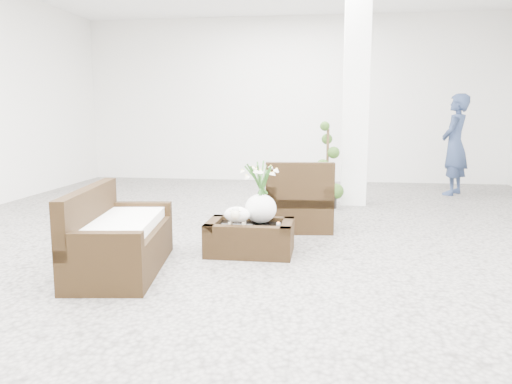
# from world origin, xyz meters

# --- Properties ---
(ground) EXTENTS (11.00, 11.00, 0.00)m
(ground) POSITION_xyz_m (0.00, 0.00, 0.00)
(ground) COLOR gray
(ground) RESTS_ON ground
(column) EXTENTS (0.40, 0.40, 3.50)m
(column) POSITION_xyz_m (1.20, 2.80, 1.75)
(column) COLOR white
(column) RESTS_ON ground
(coffee_table) EXTENTS (0.90, 0.60, 0.31)m
(coffee_table) POSITION_xyz_m (-0.03, -0.37, 0.16)
(coffee_table) COLOR black
(coffee_table) RESTS_ON ground
(sheep_figurine) EXTENTS (0.28, 0.23, 0.21)m
(sheep_figurine) POSITION_xyz_m (-0.15, -0.47, 0.42)
(sheep_figurine) COLOR white
(sheep_figurine) RESTS_ON coffee_table
(planter_narcissus) EXTENTS (0.44, 0.44, 0.80)m
(planter_narcissus) POSITION_xyz_m (0.07, -0.27, 0.71)
(planter_narcissus) COLOR white
(planter_narcissus) RESTS_ON coffee_table
(tealight) EXTENTS (0.04, 0.04, 0.03)m
(tealight) POSITION_xyz_m (0.27, -0.35, 0.33)
(tealight) COLOR white
(tealight) RESTS_ON coffee_table
(armchair) EXTENTS (0.91, 0.88, 0.89)m
(armchair) POSITION_xyz_m (0.41, 0.89, 0.44)
(armchair) COLOR black
(armchair) RESTS_ON ground
(loveseat) EXTENTS (0.91, 1.57, 0.79)m
(loveseat) POSITION_xyz_m (-1.14, -1.11, 0.40)
(loveseat) COLOR black
(loveseat) RESTS_ON ground
(topiary) EXTENTS (0.35, 0.35, 1.32)m
(topiary) POSITION_xyz_m (0.78, 2.38, 0.66)
(topiary) COLOR #264215
(topiary) RESTS_ON ground
(shopper) EXTENTS (0.71, 0.79, 1.82)m
(shopper) POSITION_xyz_m (3.05, 4.01, 0.91)
(shopper) COLOR navy
(shopper) RESTS_ON ground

